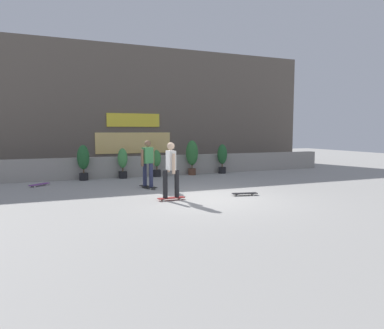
# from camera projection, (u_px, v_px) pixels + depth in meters

# --- Properties ---
(ground_plane) EXTENTS (48.00, 48.00, 0.00)m
(ground_plane) POSITION_uv_depth(u_px,v_px,m) (211.00, 199.00, 10.39)
(ground_plane) COLOR #9E9B96
(planter_wall) EXTENTS (18.00, 0.40, 0.90)m
(planter_wall) POSITION_uv_depth(u_px,v_px,m) (155.00, 166.00, 15.88)
(planter_wall) COLOR gray
(planter_wall) RESTS_ON ground
(building_backdrop) EXTENTS (20.00, 2.08, 6.50)m
(building_backdrop) POSITION_uv_depth(u_px,v_px,m) (135.00, 109.00, 19.31)
(building_backdrop) COLOR #60564C
(building_backdrop) RESTS_ON ground
(potted_plant_0) EXTENTS (0.49, 0.49, 1.46)m
(potted_plant_0) POSITION_uv_depth(u_px,v_px,m) (83.00, 160.00, 14.24)
(potted_plant_0) COLOR black
(potted_plant_0) RESTS_ON ground
(potted_plant_1) EXTENTS (0.41, 0.41, 1.29)m
(potted_plant_1) POSITION_uv_depth(u_px,v_px,m) (123.00, 162.00, 14.86)
(potted_plant_1) COLOR black
(potted_plant_1) RESTS_ON ground
(potted_plant_2) EXTENTS (0.36, 0.36, 1.20)m
(potted_plant_2) POSITION_uv_depth(u_px,v_px,m) (157.00, 162.00, 15.43)
(potted_plant_2) COLOR black
(potted_plant_2) RESTS_ON ground
(potted_plant_3) EXTENTS (0.56, 0.56, 1.60)m
(potted_plant_3) POSITION_uv_depth(u_px,v_px,m) (192.00, 155.00, 16.03)
(potted_plant_3) COLOR brown
(potted_plant_3) RESTS_ON ground
(potted_plant_4) EXTENTS (0.46, 0.46, 1.40)m
(potted_plant_4) POSITION_uv_depth(u_px,v_px,m) (222.00, 157.00, 16.62)
(potted_plant_4) COLOR black
(potted_plant_4) RESTS_ON ground
(skater_foreground) EXTENTS (0.52, 0.82, 1.70)m
(skater_foreground) POSITION_uv_depth(u_px,v_px,m) (148.00, 162.00, 12.19)
(skater_foreground) COLOR black
(skater_foreground) RESTS_ON ground
(skater_by_wall_left) EXTENTS (0.80, 0.56, 1.70)m
(skater_by_wall_left) POSITION_uv_depth(u_px,v_px,m) (171.00, 168.00, 10.10)
(skater_by_wall_left) COLOR maroon
(skater_by_wall_left) RESTS_ON ground
(skateboard_near_camera) EXTENTS (0.82, 0.35, 0.08)m
(skateboard_near_camera) POSITION_uv_depth(u_px,v_px,m) (245.00, 193.00, 10.93)
(skateboard_near_camera) COLOR black
(skateboard_near_camera) RESTS_ON ground
(skateboard_aside) EXTENTS (0.74, 0.67, 0.08)m
(skateboard_aside) POSITION_uv_depth(u_px,v_px,m) (39.00, 184.00, 12.81)
(skateboard_aside) COLOR #72338C
(skateboard_aside) RESTS_ON ground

